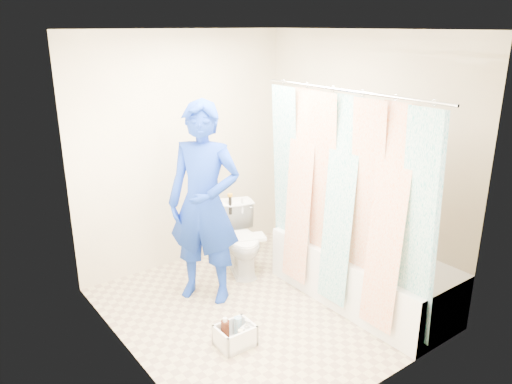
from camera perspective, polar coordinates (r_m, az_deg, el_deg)
floor at (r=4.63m, az=0.49°, el=-13.12°), size 2.60×2.60×0.00m
ceiling at (r=3.94m, az=0.59°, el=18.07°), size 2.40×2.60×0.02m
wall_back at (r=5.19m, az=-8.23°, el=4.62°), size 2.40×0.02×2.40m
wall_front at (r=3.26m, az=14.57°, el=-4.38°), size 2.40×0.02×2.40m
wall_left at (r=3.57m, az=-14.99°, el=-2.33°), size 0.02×2.60×2.40m
wall_right at (r=4.92m, az=11.74°, el=3.66°), size 0.02×2.60×2.40m
bathtub at (r=4.75m, az=11.98°, el=-9.02°), size 0.70×1.75×0.50m
curtain_rod at (r=4.00m, az=10.41°, el=11.32°), size 0.02×1.90×0.02m
shower_curtain at (r=4.22m, az=9.68°, el=-1.29°), size 0.06×1.75×1.80m
toilet at (r=5.14m, az=-1.66°, el=-5.43°), size 0.61×0.77×0.69m
tank_lid at (r=5.02m, az=-1.36°, el=-5.30°), size 0.46×0.33×0.03m
tank_internals at (r=5.17m, az=-2.60°, el=-1.29°), size 0.16×0.09×0.22m
plumber at (r=4.46m, az=-5.95°, el=-1.36°), size 0.76×0.80×1.84m
cleaning_caddy at (r=4.14m, az=-2.28°, el=-16.08°), size 0.30×0.24×0.22m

